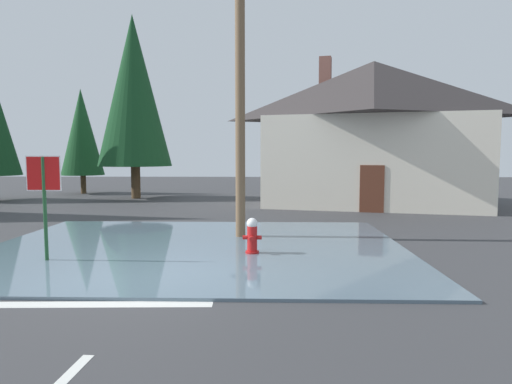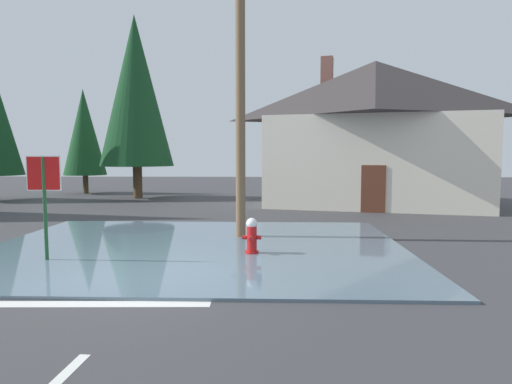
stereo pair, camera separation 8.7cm
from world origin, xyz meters
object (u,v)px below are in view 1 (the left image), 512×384
at_px(stop_sign_near, 44,186).
at_px(pine_tree_short_left, 82,132).
at_px(fire_hydrant, 252,237).
at_px(utility_pole, 240,72).
at_px(pine_tree_far_center, 134,91).
at_px(house, 372,131).

relative_size(stop_sign_near, pine_tree_short_left, 0.37).
relative_size(fire_hydrant, utility_pole, 0.10).
relative_size(utility_pole, pine_tree_far_center, 0.91).
height_order(house, pine_tree_short_left, house).
bearing_deg(fire_hydrant, pine_tree_far_center, 116.80).
distance_m(stop_sign_near, fire_hydrant, 4.87).
distance_m(pine_tree_short_left, pine_tree_far_center, 5.54).
relative_size(pine_tree_short_left, pine_tree_far_center, 0.65).
bearing_deg(utility_pole, fire_hydrant, -79.18).
height_order(stop_sign_near, house, house).
bearing_deg(pine_tree_far_center, utility_pole, -60.58).
relative_size(stop_sign_near, utility_pole, 0.26).
bearing_deg(pine_tree_short_left, house, -18.95).
relative_size(fire_hydrant, pine_tree_far_center, 0.09).
height_order(utility_pole, pine_tree_short_left, utility_pole).
distance_m(utility_pole, house, 10.73).
relative_size(fire_hydrant, house, 0.08).
distance_m(utility_pole, pine_tree_far_center, 13.49).
height_order(fire_hydrant, utility_pole, utility_pole).
bearing_deg(pine_tree_short_left, fire_hydrant, -56.28).
bearing_deg(pine_tree_far_center, pine_tree_short_left, 145.17).
xyz_separation_m(fire_hydrant, house, (5.43, 11.11, 3.13)).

